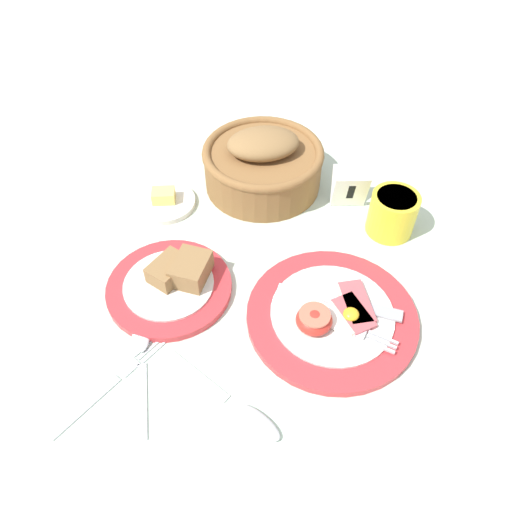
# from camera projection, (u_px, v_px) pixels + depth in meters

# --- Properties ---
(ground_plane) EXTENTS (3.00, 3.00, 0.00)m
(ground_plane) POSITION_uv_depth(u_px,v_px,m) (282.00, 300.00, 0.76)
(ground_plane) COLOR #B7CCB7
(breakfast_plate) EXTENTS (0.25, 0.25, 0.04)m
(breakfast_plate) POSITION_uv_depth(u_px,v_px,m) (332.00, 316.00, 0.72)
(breakfast_plate) COLOR red
(breakfast_plate) RESTS_ON ground_plane
(bread_plate) EXTENTS (0.19, 0.19, 0.05)m
(bread_plate) POSITION_uv_depth(u_px,v_px,m) (173.00, 282.00, 0.76)
(bread_plate) COLOR red
(bread_plate) RESTS_ON ground_plane
(sugar_cup) EXTENTS (0.08, 0.08, 0.07)m
(sugar_cup) POSITION_uv_depth(u_px,v_px,m) (393.00, 213.00, 0.83)
(sugar_cup) COLOR yellow
(sugar_cup) RESTS_ON ground_plane
(bread_basket) EXTENTS (0.22, 0.22, 0.11)m
(bread_basket) POSITION_uv_depth(u_px,v_px,m) (263.00, 163.00, 0.90)
(bread_basket) COLOR brown
(bread_basket) RESTS_ON ground_plane
(butter_dish) EXTENTS (0.11, 0.11, 0.03)m
(butter_dish) POSITION_uv_depth(u_px,v_px,m) (165.00, 201.00, 0.89)
(butter_dish) COLOR silver
(butter_dish) RESTS_ON ground_plane
(number_card) EXTENTS (0.07, 0.05, 0.07)m
(number_card) POSITION_uv_depth(u_px,v_px,m) (350.00, 188.00, 0.87)
(number_card) COLOR white
(number_card) RESTS_ON ground_plane
(teaspoon_by_saucer) EXTENTS (0.17, 0.12, 0.01)m
(teaspoon_by_saucer) POSITION_uv_depth(u_px,v_px,m) (241.00, 409.00, 0.63)
(teaspoon_by_saucer) COLOR silver
(teaspoon_by_saucer) RESTS_ON ground_plane
(teaspoon_near_cup) EXTENTS (0.07, 0.19, 0.01)m
(teaspoon_near_cup) POSITION_uv_depth(u_px,v_px,m) (142.00, 348.00, 0.69)
(teaspoon_near_cup) COLOR silver
(teaspoon_near_cup) RESTS_ON ground_plane
(fork_on_cloth) EXTENTS (0.11, 0.17, 0.01)m
(fork_on_cloth) POSITION_uv_depth(u_px,v_px,m) (108.00, 386.00, 0.66)
(fork_on_cloth) COLOR silver
(fork_on_cloth) RESTS_ON ground_plane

